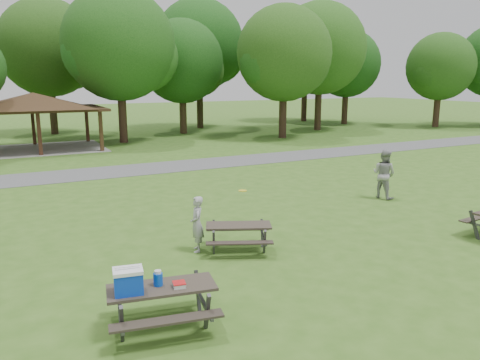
% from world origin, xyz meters
% --- Properties ---
extents(ground, '(160.00, 160.00, 0.00)m').
position_xyz_m(ground, '(0.00, 0.00, 0.00)').
color(ground, '#37611B').
rests_on(ground, ground).
extents(asphalt_path, '(120.00, 3.20, 0.02)m').
position_xyz_m(asphalt_path, '(0.00, 14.00, 0.01)').
color(asphalt_path, '#4F5052').
rests_on(asphalt_path, ground).
extents(pavilion, '(8.60, 7.01, 3.76)m').
position_xyz_m(pavilion, '(-4.00, 24.00, 3.06)').
color(pavilion, '#3B2315').
rests_on(pavilion, ground).
extents(tree_row_e, '(8.40, 8.00, 11.02)m').
position_xyz_m(tree_row_e, '(2.10, 25.03, 6.78)').
color(tree_row_e, black).
rests_on(tree_row_e, ground).
extents(tree_row_f, '(7.35, 7.00, 9.55)m').
position_xyz_m(tree_row_f, '(8.09, 28.53, 5.84)').
color(tree_row_f, '#322216').
rests_on(tree_row_f, ground).
extents(tree_row_g, '(7.77, 7.40, 10.25)m').
position_xyz_m(tree_row_g, '(14.09, 22.03, 6.33)').
color(tree_row_g, black).
rests_on(tree_row_g, ground).
extents(tree_row_h, '(8.61, 8.20, 11.37)m').
position_xyz_m(tree_row_h, '(20.10, 25.53, 7.03)').
color(tree_row_h, '#2F1F14').
rests_on(tree_row_h, ground).
extents(tree_row_i, '(7.14, 6.80, 9.52)m').
position_xyz_m(tree_row_i, '(26.08, 29.03, 5.91)').
color(tree_row_i, '#301E15').
rests_on(tree_row_i, ground).
extents(tree_row_j, '(6.72, 6.40, 8.96)m').
position_xyz_m(tree_row_j, '(32.08, 22.53, 5.56)').
color(tree_row_j, '#311F16').
rests_on(tree_row_j, ground).
extents(tree_deep_b, '(8.40, 8.00, 11.13)m').
position_xyz_m(tree_deep_b, '(-1.90, 33.03, 6.89)').
color(tree_deep_b, black).
rests_on(tree_deep_b, ground).
extents(tree_deep_c, '(8.82, 8.40, 11.90)m').
position_xyz_m(tree_deep_c, '(11.10, 32.03, 7.44)').
color(tree_deep_c, black).
rests_on(tree_deep_c, ground).
extents(tree_deep_d, '(8.40, 8.00, 11.27)m').
position_xyz_m(tree_deep_d, '(24.10, 33.53, 7.03)').
color(tree_deep_d, black).
rests_on(tree_deep_d, ground).
extents(picnic_table_near, '(2.26, 1.94, 1.40)m').
position_xyz_m(picnic_table_near, '(-3.83, -1.83, 0.80)').
color(picnic_table_near, '#312A23').
rests_on(picnic_table_near, ground).
extents(picnic_table_middle, '(2.21, 2.03, 0.77)m').
position_xyz_m(picnic_table_middle, '(-0.49, 1.17, 0.57)').
color(picnic_table_middle, '#322A24').
rests_on(picnic_table_middle, ground).
extents(frisbee_in_flight, '(0.26, 0.26, 0.02)m').
position_xyz_m(frisbee_in_flight, '(0.08, 2.03, 1.46)').
color(frisbee_in_flight, gold).
rests_on(frisbee_in_flight, ground).
extents(frisbee_thrower, '(0.52, 0.65, 1.55)m').
position_xyz_m(frisbee_thrower, '(-1.52, 1.65, 0.77)').
color(frisbee_thrower, '#9E9EA1').
rests_on(frisbee_thrower, ground).
extents(frisbee_catcher, '(0.98, 1.12, 1.94)m').
position_xyz_m(frisbee_catcher, '(7.25, 3.74, 0.97)').
color(frisbee_catcher, '#9B9B9D').
rests_on(frisbee_catcher, ground).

